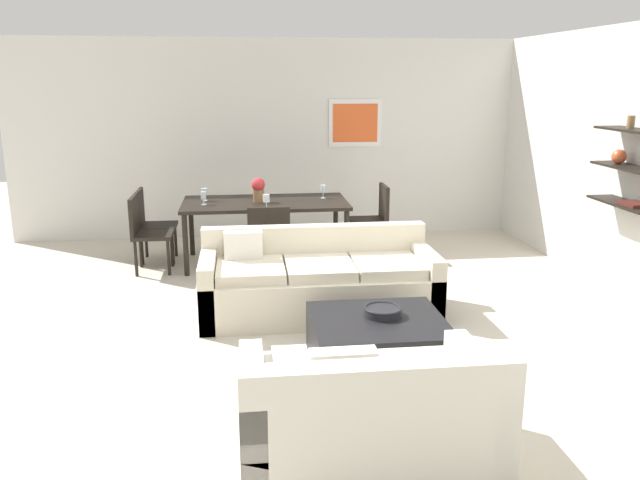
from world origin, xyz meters
The scene contains 17 objects.
ground_plane centered at (0.00, 0.00, 0.00)m, with size 18.00×18.00×0.00m, color beige.
back_wall_unit centered at (0.30, 3.53, 1.35)m, with size 8.40×0.09×2.70m.
right_wall_shelf_unit centered at (3.03, 0.59, 1.35)m, with size 0.34×8.20×2.70m.
sofa_beige centered at (-0.10, 0.34, 0.29)m, with size 2.18×0.90×0.78m.
loveseat_white centered at (-0.10, -2.14, 0.29)m, with size 1.45×0.90×0.78m.
coffee_table centered at (0.23, -0.85, 0.19)m, with size 1.02×0.93×0.38m.
decorative_bowl centered at (0.28, -0.79, 0.42)m, with size 0.30×0.30×0.07m.
dining_table centered at (-0.52, 2.14, 0.69)m, with size 1.95×1.01×0.75m.
dining_chair_right_far centered at (0.86, 2.37, 0.50)m, with size 0.44×0.44×0.88m.
dining_chair_left_near centered at (-1.90, 1.91, 0.50)m, with size 0.44×0.44×0.88m.
dining_chair_foot centered at (-0.52, 1.23, 0.50)m, with size 0.44×0.44×0.88m.
dining_chair_left_far centered at (-1.90, 2.37, 0.50)m, with size 0.44×0.44×0.88m.
wine_glass_foot centered at (-0.52, 1.70, 0.86)m, with size 0.08×0.08×0.16m.
wine_glass_left_far centered at (-1.23, 2.27, 0.86)m, with size 0.07×0.07×0.15m.
wine_glass_left_near centered at (-1.23, 2.02, 0.85)m, with size 0.06×0.06×0.15m.
wine_glass_right_far centered at (0.19, 2.27, 0.87)m, with size 0.07×0.07×0.16m.
centerpiece_vase centered at (-0.60, 2.12, 0.91)m, with size 0.16×0.16×0.29m.
Camera 1 is at (-0.77, -5.38, 2.17)m, focal length 36.01 mm.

